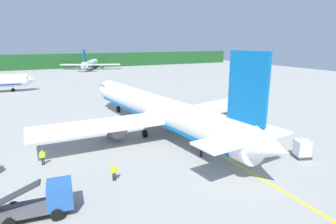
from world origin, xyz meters
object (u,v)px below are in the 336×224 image
(airliner_far_taxiway, at_px, (91,63))
(crew_marshaller, at_px, (108,131))
(crew_loader_right, at_px, (201,149))
(crew_supervisor, at_px, (114,171))
(service_truck_baggage, at_px, (42,201))
(cargo_container_far, at_px, (302,149))
(cargo_container_mid, at_px, (207,141))
(airliner_foreground, at_px, (158,109))
(airliner_distant, at_px, (8,61))
(crew_loader_left, at_px, (42,156))

(airliner_far_taxiway, relative_size, crew_marshaller, 18.79)
(airliner_far_taxiway, height_order, crew_loader_right, airliner_far_taxiway)
(airliner_far_taxiway, height_order, crew_supervisor, airliner_far_taxiway)
(service_truck_baggage, distance_m, cargo_container_far, 26.66)
(service_truck_baggage, xyz_separation_m, crew_supervisor, (6.27, 2.92, -0.19))
(service_truck_baggage, bearing_deg, cargo_container_far, -2.05)
(airliner_far_taxiway, xyz_separation_m, service_truck_baggage, (-26.06, -112.95, -1.49))
(cargo_container_far, bearing_deg, cargo_container_mid, 139.73)
(airliner_foreground, xyz_separation_m, cargo_container_mid, (2.72, -8.42, -2.43))
(airliner_foreground, distance_m, airliner_distant, 139.51)
(crew_marshaller, distance_m, crew_loader_right, 13.50)
(airliner_foreground, height_order, cargo_container_mid, airliner_foreground)
(service_truck_baggage, distance_m, crew_loader_left, 9.64)
(cargo_container_mid, relative_size, cargo_container_far, 1.11)
(airliner_far_taxiway, relative_size, cargo_container_far, 14.57)
(airliner_far_taxiway, height_order, cargo_container_far, airliner_far_taxiway)
(crew_loader_left, xyz_separation_m, crew_loader_right, (16.16, -5.49, 0.01))
(cargo_container_mid, xyz_separation_m, crew_loader_left, (-18.09, 3.72, 0.01))
(cargo_container_mid, xyz_separation_m, crew_loader_right, (-1.93, -1.77, 0.02))
(service_truck_baggage, xyz_separation_m, crew_loader_left, (0.46, 9.62, -0.19))
(airliner_distant, bearing_deg, crew_supervisor, -83.94)
(cargo_container_mid, xyz_separation_m, cargo_container_far, (8.09, -6.86, 0.05))
(crew_marshaller, xyz_separation_m, crew_loader_right, (7.79, -11.02, 0.01))
(crew_marshaller, relative_size, crew_supervisor, 1.00)
(airliner_far_taxiway, distance_m, crew_loader_right, 109.23)
(airliner_distant, relative_size, crew_supervisor, 18.08)
(airliner_foreground, height_order, crew_supervisor, airliner_foreground)
(airliner_foreground, distance_m, cargo_container_far, 18.86)
(crew_supervisor, bearing_deg, cargo_container_mid, 13.62)
(airliner_far_taxiway, bearing_deg, airliner_foreground, -95.92)
(service_truck_baggage, height_order, crew_loader_right, service_truck_baggage)
(cargo_container_mid, height_order, crew_loader_right, cargo_container_mid)
(airliner_foreground, relative_size, cargo_container_far, 19.66)
(crew_marshaller, bearing_deg, crew_supervisor, -101.85)
(cargo_container_mid, relative_size, crew_loader_right, 1.42)
(crew_loader_right, bearing_deg, airliner_foreground, 94.45)
(crew_loader_left, bearing_deg, airliner_distant, 94.02)
(cargo_container_mid, bearing_deg, crew_loader_left, 168.37)
(cargo_container_far, relative_size, crew_loader_left, 1.30)
(cargo_container_far, bearing_deg, airliner_foreground, 125.29)
(airliner_distant, height_order, crew_supervisor, airliner_distant)
(airliner_foreground, distance_m, cargo_container_mid, 9.17)
(cargo_container_mid, relative_size, crew_loader_left, 1.44)
(airliner_far_taxiway, height_order, crew_loader_left, airliner_far_taxiway)
(crew_loader_left, bearing_deg, cargo_container_mid, -11.63)
(airliner_foreground, bearing_deg, airliner_distant, 100.46)
(cargo_container_mid, height_order, crew_supervisor, cargo_container_mid)
(crew_marshaller, bearing_deg, airliner_foreground, -6.84)
(airliner_foreground, relative_size, crew_loader_right, 25.20)
(cargo_container_far, xyz_separation_m, crew_supervisor, (-20.37, 3.88, -0.04))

